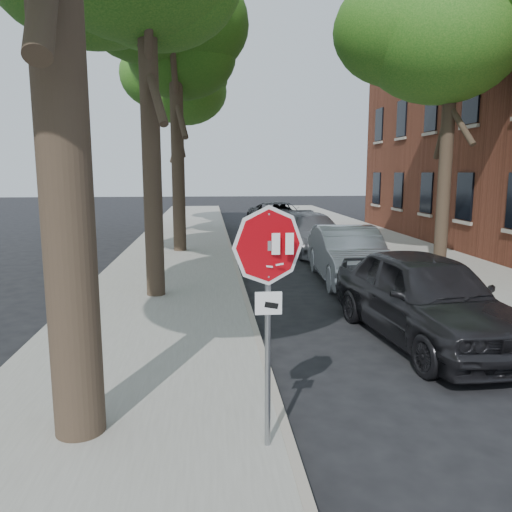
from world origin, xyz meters
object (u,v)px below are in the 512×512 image
(car_a, at_px, (425,297))
(car_b, at_px, (348,254))
(stop_sign, at_px, (268,281))
(car_c, at_px, (311,233))
(tree_mid_b, at_px, (174,32))
(tree_right, at_px, (451,31))
(car_d, at_px, (278,217))
(tree_far, at_px, (178,88))

(car_a, relative_size, car_b, 1.03)
(stop_sign, distance_m, car_a, 4.94)
(car_b, distance_m, car_c, 5.22)
(tree_mid_b, bearing_deg, car_b, -48.03)
(tree_mid_b, distance_m, car_c, 8.83)
(tree_right, height_order, car_c, tree_right)
(stop_sign, bearing_deg, car_a, 46.76)
(car_c, relative_size, car_d, 0.95)
(car_b, distance_m, car_d, 12.31)
(stop_sign, distance_m, car_c, 14.23)
(tree_right, bearing_deg, car_c, 132.78)
(stop_sign, distance_m, car_d, 21.12)
(tree_right, height_order, car_b, tree_right)
(car_a, bearing_deg, tree_far, 100.45)
(car_c, bearing_deg, tree_far, 118.83)
(tree_far, distance_m, car_c, 11.14)
(tree_far, xyz_separation_m, car_b, (5.32, -12.57, -6.44))
(car_b, relative_size, car_c, 0.91)
(tree_right, distance_m, car_b, 7.44)
(stop_sign, relative_size, car_d, 0.48)
(tree_far, distance_m, car_b, 15.10)
(car_a, height_order, car_b, car_a)
(car_b, bearing_deg, car_d, 93.99)
(car_c, bearing_deg, tree_mid_b, 168.81)
(car_a, distance_m, car_b, 5.06)
(car_a, relative_size, car_c, 0.94)
(tree_far, xyz_separation_m, car_d, (5.06, -0.27, -6.46))
(stop_sign, relative_size, car_a, 0.54)
(tree_mid_b, xyz_separation_m, car_c, (5.02, -0.36, -7.25))
(tree_right, xyz_separation_m, car_b, (-3.38, -1.57, -6.44))
(stop_sign, height_order, tree_mid_b, tree_mid_b)
(tree_far, bearing_deg, car_b, -67.06)
(stop_sign, distance_m, car_b, 9.25)
(tree_mid_b, height_order, tree_right, tree_mid_b)
(tree_mid_b, bearing_deg, tree_right, -25.52)
(tree_mid_b, xyz_separation_m, car_a, (5.02, -10.64, -7.17))
(stop_sign, height_order, tree_right, tree_right)
(tree_mid_b, distance_m, tree_right, 9.34)
(tree_mid_b, distance_m, car_b, 10.42)
(car_b, bearing_deg, car_a, -87.29)
(tree_far, relative_size, tree_right, 1.00)
(car_a, bearing_deg, car_d, 84.53)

